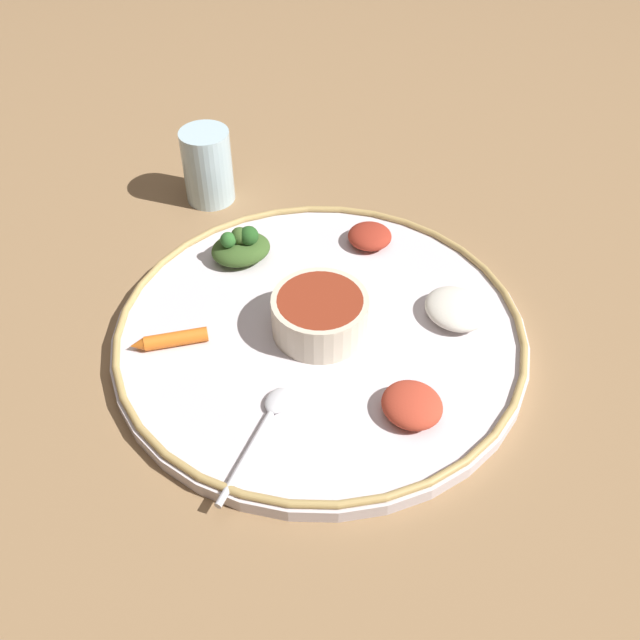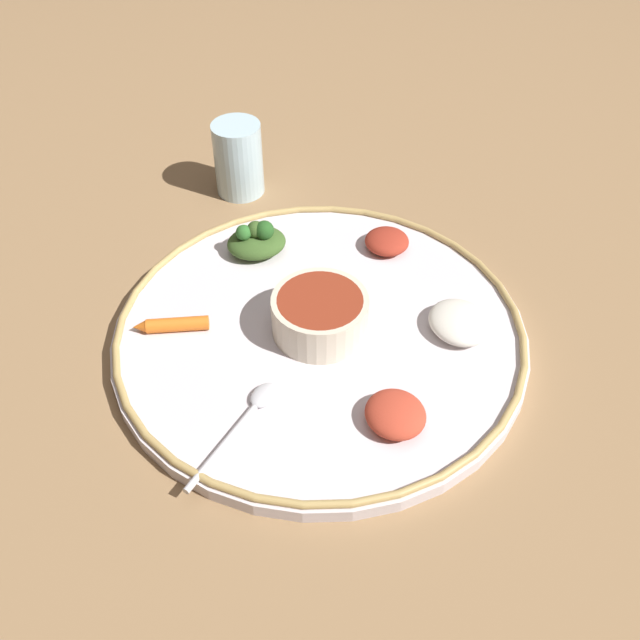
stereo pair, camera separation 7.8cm
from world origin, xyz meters
TOP-DOWN VIEW (x-y plane):
  - ground_plane at (0.00, 0.00)m, footprint 2.40×2.40m
  - platter at (0.00, 0.00)m, footprint 0.45×0.45m
  - platter_rim at (0.00, 0.00)m, footprint 0.45×0.45m
  - center_bowl at (0.00, 0.00)m, footprint 0.10×0.10m
  - spoon at (-0.07, 0.12)m, footprint 0.09×0.13m
  - greens_pile at (0.15, -0.00)m, footprint 0.08×0.09m
  - carrot_near_spoon at (0.08, 0.14)m, footprint 0.05×0.08m
  - mound_beet at (0.08, -0.14)m, footprint 0.08×0.08m
  - mound_berbere_red at (-0.15, -0.00)m, footprint 0.06×0.06m
  - mound_rice_white at (-0.08, -0.13)m, footprint 0.08×0.07m
  - drinking_glass at (0.31, -0.05)m, footprint 0.07×0.07m

SIDE VIEW (x-z plane):
  - ground_plane at x=0.00m, z-range 0.00..0.00m
  - platter at x=0.00m, z-range 0.00..0.02m
  - platter_rim at x=0.00m, z-range 0.01..0.02m
  - spoon at x=-0.07m, z-range 0.02..0.02m
  - carrot_near_spoon at x=0.08m, z-range 0.02..0.03m
  - mound_beet at x=0.08m, z-range 0.02..0.04m
  - mound_rice_white at x=-0.08m, z-range 0.02..0.04m
  - mound_berbere_red at x=-0.15m, z-range 0.02..0.04m
  - greens_pile at x=0.15m, z-range 0.01..0.06m
  - center_bowl at x=0.00m, z-range 0.02..0.06m
  - drinking_glass at x=0.31m, z-range -0.01..0.09m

